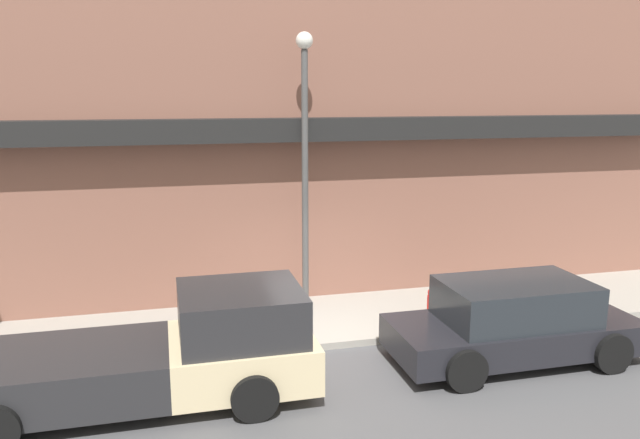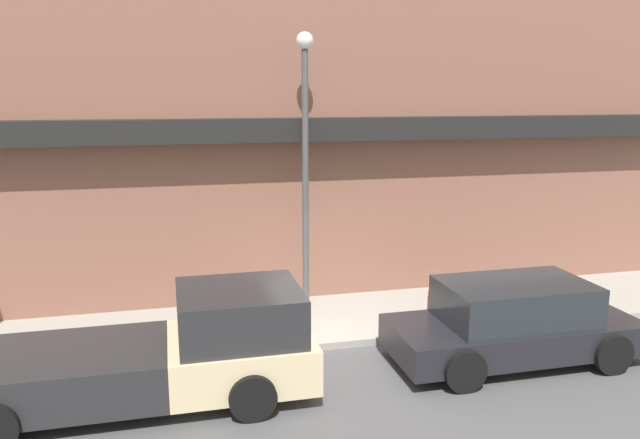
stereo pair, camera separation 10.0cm
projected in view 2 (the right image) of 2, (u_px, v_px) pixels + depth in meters
The scene contains 7 objects.
ground_plane at pixel (337, 349), 12.04m from camera, with size 80.00×80.00×0.00m, color #4C4C4F.
sidewalk at pixel (320, 320), 13.36m from camera, with size 36.00×2.82×0.14m.
building at pixel (290, 60), 15.00m from camera, with size 19.80×3.80×11.28m.
pickup_truck at pixel (158, 354), 9.91m from camera, with size 5.78×2.21×1.77m.
parked_car at pixel (513, 323), 11.40m from camera, with size 4.57×2.05×1.51m.
fire_hydrant at pixel (432, 303), 13.25m from camera, with size 0.21×0.21×0.66m.
street_lamp at pixel (305, 143), 13.20m from camera, with size 0.36×0.36×5.95m.
Camera 2 is at (-3.02, -10.89, 4.86)m, focal length 35.00 mm.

